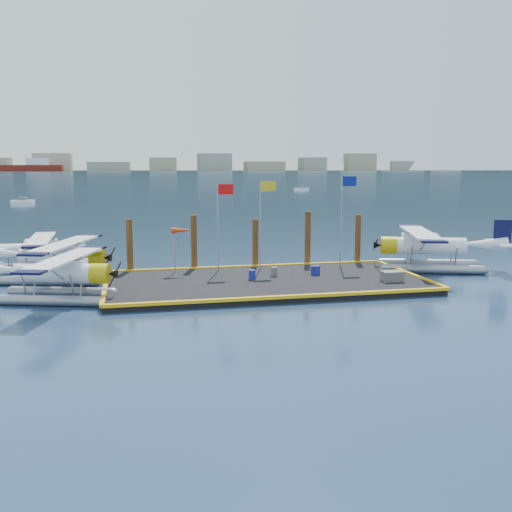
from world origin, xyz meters
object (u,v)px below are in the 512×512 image
Objects in this scene: drum_5 at (274,271)px; crate at (392,276)px; piling_3 at (308,240)px; piling_4 at (358,241)px; drum_2 at (314,270)px; flagpole_blue at (344,207)px; drum_0 at (252,275)px; seaplane_a at (60,276)px; piling_0 at (130,247)px; seaplane_b at (60,260)px; drum_4 at (317,270)px; seaplane_d at (425,248)px; windsock at (181,231)px; flagpole_red at (221,214)px; flagpole_yellow at (263,211)px; seaplane_c at (36,253)px; piling_1 at (194,244)px; piling_2 at (255,245)px.

crate is (6.89, -3.31, 0.02)m from drum_5.
piling_4 is (4.00, 0.00, -0.15)m from piling_3.
flagpole_blue is (3.12, 2.84, 3.98)m from drum_2.
piling_3 reaches higher than drum_2.
drum_0 is at bearing -151.26° from piling_4.
drum_0 is at bearing -153.64° from drum_5.
drum_0 is at bearing 116.56° from seaplane_a.
piling_0 is at bearing 154.89° from crate.
seaplane_b is 16.05× the size of drum_4.
drum_4 is at bearing -99.50° from piling_3.
seaplane_a is 0.89× the size of seaplane_d.
seaplane_d is 17.84m from windsock.
seaplane_a is 18.32m from piling_3.
flagpole_yellow is at bearing 0.00° from flagpole_red.
seaplane_c reaches higher than drum_4.
seaplane_b reaches higher than drum_2.
piling_1 is (1.03, 1.60, -1.13)m from windsock.
piling_1 is at bearing 147.09° from seaplane_a.
flagpole_yellow is at bearing -82.79° from piling_2.
drum_5 is (15.96, -6.92, -0.76)m from seaplane_c.
crate is 17.96m from piling_0.
seaplane_a is 3.03× the size of windsock.
flagpole_blue reaches higher than flagpole_yellow.
piling_0 is (-6.21, 1.60, -2.40)m from flagpole_red.
seaplane_b is 9.15m from piling_1.
seaplane_c is 15.12× the size of drum_0.
drum_0 is 0.10× the size of flagpole_blue.
piling_3 reaches higher than piling_2.
drum_5 is at bearing 64.28° from seaplane_c.
drum_2 is at bearing 67.04° from seaplane_c.
seaplane_a is 2.37× the size of piling_0.
crate is 0.32× the size of piling_0.
seaplane_a is 15.24× the size of drum_0.
flagpole_red is 6.84m from piling_0.
flagpole_yellow is (-0.13, 2.70, 3.81)m from drum_5.
seaplane_a is 7.34× the size of crate.
windsock is at bearing 143.52° from seaplane_a.
drum_5 is 4.67m from flagpole_yellow.
drum_2 is at bearing 142.61° from crate.
flagpole_yellow reaches higher than seaplane_a.
flagpole_yellow is (-7.01, 6.00, 3.79)m from crate.
piling_3 is (16.91, 7.02, 0.68)m from seaplane_a.
piling_3 is (17.52, 1.47, 0.62)m from seaplane_b.
piling_3 is (19.64, -2.63, 0.69)m from seaplane_c.
seaplane_d is 7.09m from crate.
piling_3 is at bearing 0.00° from piling_2.
drum_0 is 0.10× the size of flagpole_red.
drum_5 is 0.15× the size of piling_4.
seaplane_c is 2.19× the size of piling_3.
windsock is at bearing 180.00° from flagpole_blue.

